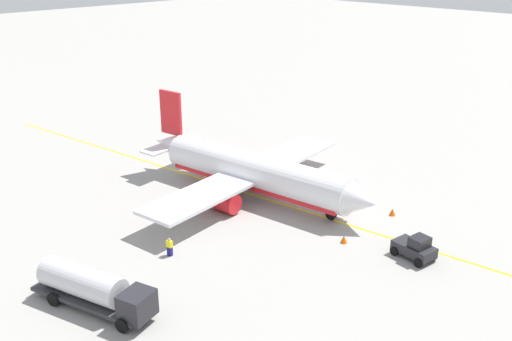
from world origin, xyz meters
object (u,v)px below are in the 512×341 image
at_px(pushback_tug, 415,248).
at_px(airplane, 253,172).
at_px(fuel_tanker, 93,288).
at_px(safety_cone_wingtip, 344,239).
at_px(safety_cone_nose, 392,212).
at_px(refueling_worker, 170,247).

bearing_deg(pushback_tug, airplane, -179.17).
distance_m(airplane, fuel_tanker, 24.30).
height_order(fuel_tanker, safety_cone_wingtip, fuel_tanker).
height_order(airplane, safety_cone_wingtip, airplane).
bearing_deg(safety_cone_wingtip, pushback_tug, 19.11).
relative_size(airplane, safety_cone_nose, 40.31).
distance_m(fuel_tanker, safety_cone_nose, 30.66).
relative_size(fuel_tanker, safety_cone_wingtip, 14.93).
xyz_separation_m(fuel_tanker, safety_cone_wingtip, (7.19, 21.57, -1.36)).
height_order(fuel_tanker, pushback_tug, fuel_tanker).
height_order(airplane, pushback_tug, airplane).
relative_size(fuel_tanker, safety_cone_nose, 14.67).
height_order(airplane, refueling_worker, airplane).
xyz_separation_m(pushback_tug, safety_cone_nose, (-6.07, 6.09, -0.64)).
xyz_separation_m(refueling_worker, safety_cone_wingtip, (9.53, 12.70, -0.46)).
height_order(airplane, safety_cone_nose, airplane).
relative_size(airplane, pushback_tug, 7.81).
xyz_separation_m(safety_cone_nose, safety_cone_wingtip, (-0.00, -8.20, -0.01)).
relative_size(pushback_tug, safety_cone_nose, 5.16).
bearing_deg(airplane, safety_cone_wingtip, -7.56).
bearing_deg(airplane, fuel_tanker, -74.42).
distance_m(pushback_tug, refueling_worker, 21.51).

